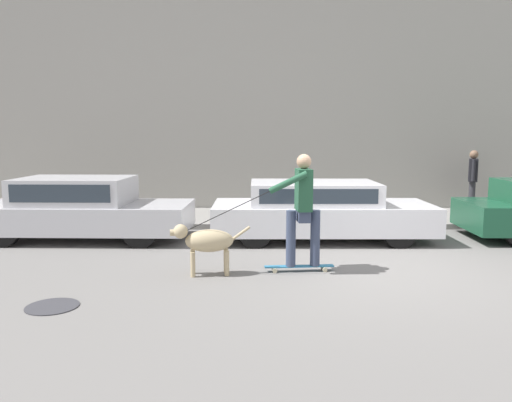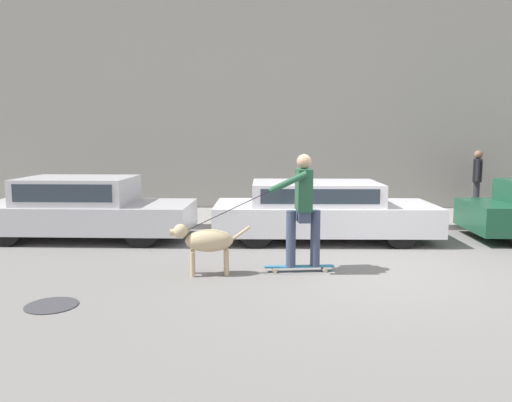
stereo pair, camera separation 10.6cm
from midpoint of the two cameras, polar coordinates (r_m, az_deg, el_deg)
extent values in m
plane|color=slate|center=(7.78, 13.28, -7.89)|extent=(36.00, 36.00, 0.00)
cube|color=gray|center=(13.54, 8.05, 11.20)|extent=(32.00, 0.30, 5.87)
cube|color=gray|center=(12.26, 8.63, -1.90)|extent=(30.00, 2.52, 0.12)
cylinder|color=black|center=(10.72, -10.65, -1.84)|extent=(0.65, 0.22, 0.65)
cylinder|color=black|center=(9.36, -12.59, -3.24)|extent=(0.65, 0.22, 0.65)
cylinder|color=black|center=(11.57, -23.08, -1.64)|extent=(0.65, 0.22, 0.65)
cylinder|color=black|center=(10.31, -26.46, -2.87)|extent=(0.65, 0.22, 0.65)
cube|color=#BCBCC1|center=(10.40, -18.43, -1.66)|extent=(4.16, 1.77, 0.52)
cube|color=#BCBCC1|center=(10.39, -19.39, 1.17)|extent=(2.14, 1.55, 0.51)
cube|color=#28333D|center=(9.70, -21.03, 0.83)|extent=(1.85, 0.06, 0.33)
cylinder|color=black|center=(10.89, 14.42, -1.91)|extent=(0.61, 0.20, 0.61)
cylinder|color=black|center=(9.46, 16.57, -3.38)|extent=(0.61, 0.20, 0.61)
cylinder|color=black|center=(10.58, 0.41, -1.95)|extent=(0.61, 0.20, 0.61)
cylinder|color=black|center=(9.10, 0.38, -3.49)|extent=(0.61, 0.20, 0.61)
cube|color=silver|center=(9.90, 8.05, -1.82)|extent=(4.26, 1.76, 0.53)
cube|color=silver|center=(9.81, 7.12, 0.94)|extent=(2.44, 1.58, 0.42)
cube|color=#28333D|center=(9.03, 7.68, 0.50)|extent=(2.15, 0.02, 0.27)
cylinder|color=black|center=(11.65, 25.52, -1.79)|extent=(0.62, 0.22, 0.62)
cylinder|color=tan|center=(7.33, -6.83, -7.20)|extent=(0.07, 0.07, 0.37)
cylinder|color=tan|center=(7.51, -6.83, -6.85)|extent=(0.07, 0.07, 0.37)
cylinder|color=tan|center=(7.34, -2.96, -7.13)|extent=(0.07, 0.07, 0.37)
cylinder|color=tan|center=(7.52, -3.04, -6.78)|extent=(0.07, 0.07, 0.37)
ellipsoid|color=tan|center=(7.35, -4.94, -4.53)|extent=(0.74, 0.42, 0.33)
sphere|color=tan|center=(7.32, -8.21, -3.43)|extent=(0.21, 0.21, 0.21)
cylinder|color=tan|center=(7.33, -8.95, -3.56)|extent=(0.13, 0.11, 0.09)
cylinder|color=tan|center=(7.36, -1.34, -3.70)|extent=(0.29, 0.08, 0.22)
cylinder|color=beige|center=(7.51, 2.57, -7.98)|extent=(0.07, 0.04, 0.07)
cylinder|color=beige|center=(7.65, 2.45, -7.69)|extent=(0.07, 0.04, 0.07)
cylinder|color=beige|center=(7.63, 8.29, -7.81)|extent=(0.07, 0.04, 0.07)
cylinder|color=beige|center=(7.77, 8.06, -7.52)|extent=(0.07, 0.04, 0.07)
cube|color=teal|center=(7.62, 5.37, -7.45)|extent=(1.06, 0.20, 0.02)
cylinder|color=#38425B|center=(7.50, 4.41, -4.30)|extent=(0.15, 0.15, 0.85)
cylinder|color=#38425B|center=(7.56, 7.19, -4.24)|extent=(0.15, 0.15, 0.85)
cube|color=#38425B|center=(7.47, 5.84, -1.72)|extent=(0.20, 0.34, 0.17)
cube|color=#235138|center=(7.41, 5.88, 1.28)|extent=(0.24, 0.43, 0.62)
sphere|color=tan|center=(7.38, 5.92, 4.51)|extent=(0.22, 0.22, 0.22)
cylinder|color=#235138|center=(7.67, 5.56, 1.23)|extent=(0.09, 0.09, 0.59)
cylinder|color=#235138|center=(7.13, 4.11, 2.13)|extent=(0.57, 0.09, 0.34)
cylinder|color=black|center=(7.20, -3.17, -1.31)|extent=(1.30, 0.02, 0.63)
cylinder|color=#28282D|center=(13.81, 24.03, 0.46)|extent=(0.15, 0.15, 0.78)
cylinder|color=#28282D|center=(13.65, 24.05, 0.39)|extent=(0.15, 0.15, 0.78)
cube|color=black|center=(13.67, 24.19, 3.22)|extent=(0.34, 0.46, 0.57)
cylinder|color=black|center=(13.92, 24.16, 3.35)|extent=(0.09, 0.09, 0.54)
cylinder|color=black|center=(13.42, 24.23, 3.22)|extent=(0.09, 0.09, 0.54)
sphere|color=brown|center=(13.65, 24.28, 4.85)|extent=(0.21, 0.21, 0.21)
cube|color=black|center=(13.95, 24.08, 1.77)|extent=(0.21, 0.33, 0.23)
cylinder|color=#38383D|center=(6.59, -21.89, -11.02)|extent=(0.62, 0.62, 0.01)
camera|label=1|loc=(0.05, -89.64, 0.05)|focal=35.00mm
camera|label=2|loc=(0.05, 90.36, -0.05)|focal=35.00mm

